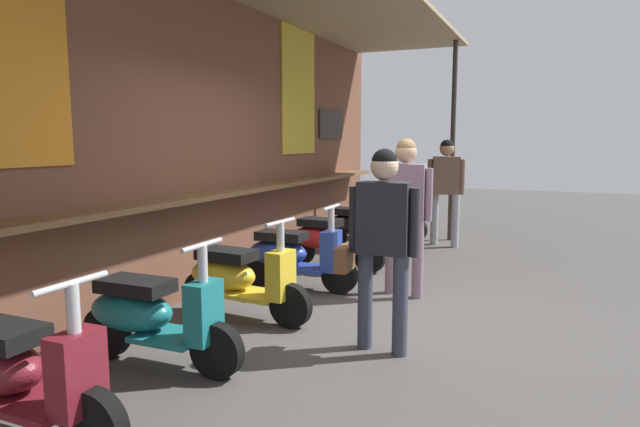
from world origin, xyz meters
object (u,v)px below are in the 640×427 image
object	(u,v)px
shopper_browsing	(446,181)
shopper_passing	(405,200)
scooter_maroon	(14,373)
scooter_black	(359,226)
scooter_red	(328,239)
shopper_with_handbag	(381,231)
scooter_yellow	(237,278)
scooter_orange	(382,216)
scooter_teal	(150,315)
scooter_blue	(291,255)

from	to	relation	value
shopper_browsing	shopper_passing	xyz separation A→B (m)	(-3.01, -0.14, 0.01)
scooter_maroon	shopper_browsing	world-z (taller)	shopper_browsing
scooter_black	shopper_browsing	xyz separation A→B (m)	(0.95, -1.10, 0.65)
scooter_red	shopper_with_handbag	distance (m)	2.95
scooter_yellow	shopper_passing	distance (m)	1.96
scooter_maroon	scooter_red	world-z (taller)	same
scooter_red	shopper_passing	world-z (taller)	shopper_passing
scooter_yellow	scooter_orange	distance (m)	4.61
shopper_browsing	scooter_red	bearing A→B (deg)	-41.80
scooter_red	shopper_passing	xyz separation A→B (m)	(-0.85, -1.24, 0.66)
scooter_maroon	scooter_orange	size ratio (longest dim) A/B	1.00
scooter_teal	shopper_browsing	size ratio (longest dim) A/B	0.83
scooter_yellow	scooter_red	distance (m)	2.23
scooter_maroon	scooter_yellow	bearing A→B (deg)	90.19
scooter_red	scooter_maroon	bearing A→B (deg)	-87.26
scooter_red	shopper_browsing	size ratio (longest dim) A/B	0.84
scooter_orange	scooter_yellow	bearing A→B (deg)	-85.75
scooter_teal	scooter_yellow	xyz separation A→B (m)	(1.21, -0.00, 0.00)
scooter_maroon	shopper_browsing	size ratio (longest dim) A/B	0.83
scooter_yellow	shopper_with_handbag	distance (m)	1.61
scooter_blue	shopper_with_handbag	world-z (taller)	shopper_with_handbag
scooter_maroon	scooter_teal	bearing A→B (deg)	90.19
scooter_blue	scooter_maroon	bearing A→B (deg)	-91.82
scooter_maroon	scooter_red	size ratio (longest dim) A/B	1.00
scooter_maroon	scooter_black	distance (m)	5.75
shopper_passing	scooter_maroon	bearing A→B (deg)	-22.97
scooter_black	shopper_with_handbag	xyz separation A→B (m)	(-3.68, -1.48, 0.58)
scooter_maroon	shopper_with_handbag	xyz separation A→B (m)	(2.06, -1.48, 0.58)
shopper_browsing	scooter_blue	bearing A→B (deg)	-33.49
scooter_orange	scooter_teal	bearing A→B (deg)	-85.75
shopper_passing	scooter_teal	bearing A→B (deg)	-30.05
scooter_red	shopper_browsing	bearing A→B (deg)	65.77
scooter_yellow	scooter_orange	size ratio (longest dim) A/B	1.00
scooter_teal	scooter_blue	distance (m)	2.34
scooter_blue	shopper_browsing	size ratio (longest dim) A/B	0.83
shopper_with_handbag	scooter_black	bearing A→B (deg)	-161.92
shopper_with_handbag	shopper_browsing	size ratio (longest dim) A/B	0.96
scooter_black	shopper_passing	distance (m)	2.49
shopper_browsing	shopper_passing	bearing A→B (deg)	-12.14
scooter_black	scooter_blue	bearing A→B (deg)	-86.64
scooter_orange	shopper_browsing	size ratio (longest dim) A/B	0.84
scooter_yellow	shopper_passing	size ratio (longest dim) A/B	0.83
scooter_yellow	scooter_black	distance (m)	3.43
scooter_red	scooter_black	distance (m)	1.20
scooter_maroon	shopper_passing	distance (m)	3.95
scooter_teal	scooter_yellow	world-z (taller)	same
scooter_blue	shopper_passing	world-z (taller)	shopper_passing
shopper_with_handbag	scooter_yellow	bearing A→B (deg)	-103.63
scooter_teal	scooter_orange	xyz separation A→B (m)	(5.82, -0.00, 0.00)
shopper_passing	shopper_browsing	bearing A→B (deg)	178.27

